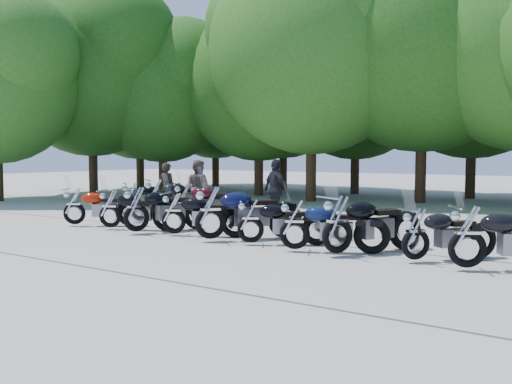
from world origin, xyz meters
The scene contains 28 objects.
ground centered at (0.00, 0.00, 0.00)m, with size 90.00×90.00×0.00m, color gray.
tree_0 centered at (-15.42, 12.98, 5.45)m, with size 7.50×7.50×9.21m.
tree_1 centered at (-12.04, 11.24, 5.06)m, with size 6.97×6.97×8.55m.
tree_2 centered at (-7.25, 12.84, 5.31)m, with size 7.31×7.31×8.97m.
tree_3 centered at (-3.57, 11.24, 6.32)m, with size 8.70×8.70×10.67m.
tree_4 centered at (0.54, 13.09, 6.64)m, with size 9.13×9.13×11.20m.
tree_9 centered at (-13.53, 17.59, 5.52)m, with size 7.59×7.59×9.32m.
tree_10 centered at (-8.29, 16.97, 5.66)m, with size 7.78×7.78×9.55m.
tree_11 centered at (-3.76, 16.43, 5.49)m, with size 7.56×7.56×9.28m.
tree_12 centered at (1.80, 16.47, 5.72)m, with size 7.88×7.88×9.67m.
tree_17 centered at (-14.68, 9.00, 6.04)m, with size 8.31×8.31×10.20m.
motorcycle_0 centered at (-5.34, 0.45, 0.60)m, with size 0.65×2.13×1.20m, color #9C1905, non-canonical shape.
motorcycle_1 centered at (-3.98, 0.53, 0.60)m, with size 0.65×2.14×1.21m, color black, non-canonical shape.
motorcycle_2 centered at (-2.82, 0.34, 0.67)m, with size 0.72×2.37×1.34m, color black, non-canonical shape.
motorcycle_3 centered at (-1.85, 0.64, 0.61)m, with size 0.65×2.14×1.21m, color black, non-canonical shape.
motorcycle_4 centered at (-0.53, 0.41, 0.72)m, with size 0.77×2.55×1.44m, color black, non-canonical shape.
motorcycle_5 centered at (0.48, 0.54, 0.58)m, with size 0.62×2.04×1.15m, color black, non-canonical shape.
motorcycle_6 centered at (1.71, 0.33, 0.61)m, with size 0.66×2.16×1.22m, color #0D183A, non-canonical shape.
motorcycle_7 centered at (2.65, 0.35, 0.68)m, with size 0.73×2.40×1.36m, color black, non-canonical shape.
motorcycle_8 centered at (4.11, 0.59, 0.57)m, with size 0.62×2.03×1.15m, color black, non-canonical shape.
motorcycle_9 centered at (5.07, 0.34, 0.64)m, with size 0.69×2.27×1.28m, color black, non-canonical shape.
motorcycle_10 centered at (-5.87, 3.12, 0.62)m, with size 0.66×2.18×1.23m, color black, non-canonical shape.
motorcycle_11 centered at (-4.86, 3.17, 0.69)m, with size 0.75×2.45×1.39m, color black, non-canonical shape.
motorcycle_12 centered at (-3.62, 3.11, 0.64)m, with size 0.69×2.28×1.29m, color #37070F, non-canonical shape.
rider_0 centered at (-5.28, 4.15, 0.86)m, with size 0.63×0.41×1.72m, color black.
rider_1 centered at (-4.08, 4.28, 0.91)m, with size 0.88×0.69×1.82m, color brown.
rider_2 centered at (-1.36, 4.69, 0.93)m, with size 1.09×0.45×1.85m, color black.
rider_3 centered at (-4.56, 5.03, 0.83)m, with size 0.61×0.40×1.66m, color black.
Camera 1 is at (7.05, -9.29, 2.00)m, focal length 38.00 mm.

